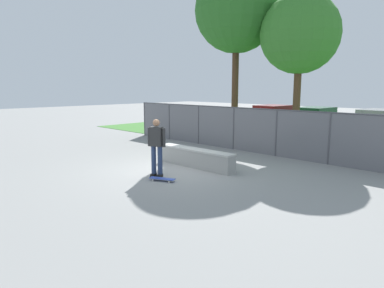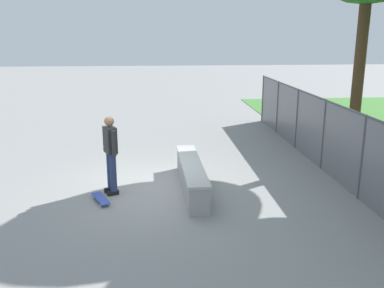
{
  "view_description": "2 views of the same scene",
  "coord_description": "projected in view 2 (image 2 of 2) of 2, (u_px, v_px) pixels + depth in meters",
  "views": [
    {
      "loc": [
        8.58,
        -7.56,
        2.8
      ],
      "look_at": [
        0.02,
        0.95,
        0.81
      ],
      "focal_mm": 32.51,
      "sensor_mm": 36.0,
      "label": 1
    },
    {
      "loc": [
        9.61,
        0.19,
        3.6
      ],
      "look_at": [
        0.34,
        1.0,
        1.16
      ],
      "focal_mm": 39.47,
      "sensor_mm": 36.0,
      "label": 2
    }
  ],
  "objects": [
    {
      "name": "ground_plane",
      "position": [
        150.0,
        188.0,
        10.16
      ],
      "size": [
        80.0,
        80.0,
        0.0
      ],
      "primitive_type": "plane",
      "color": "gray"
    },
    {
      "name": "concrete_ledge",
      "position": [
        191.0,
        176.0,
        10.02
      ],
      "size": [
        3.28,
        0.54,
        0.65
      ],
      "color": "#999993",
      "rests_on": "ground"
    },
    {
      "name": "skateboarder",
      "position": [
        111.0,
        151.0,
        9.57
      ],
      "size": [
        0.56,
        0.39,
        1.82
      ],
      "color": "black",
      "rests_on": "ground"
    },
    {
      "name": "skateboard",
      "position": [
        101.0,
        199.0,
        9.3
      ],
      "size": [
        0.81,
        0.5,
        0.09
      ],
      "color": "#334CB2",
      "rests_on": "ground"
    },
    {
      "name": "chainlink_fence",
      "position": [
        341.0,
        142.0,
        10.29
      ],
      "size": [
        15.4,
        0.07,
        1.92
      ],
      "color": "#4C4C51",
      "rests_on": "ground"
    }
  ]
}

